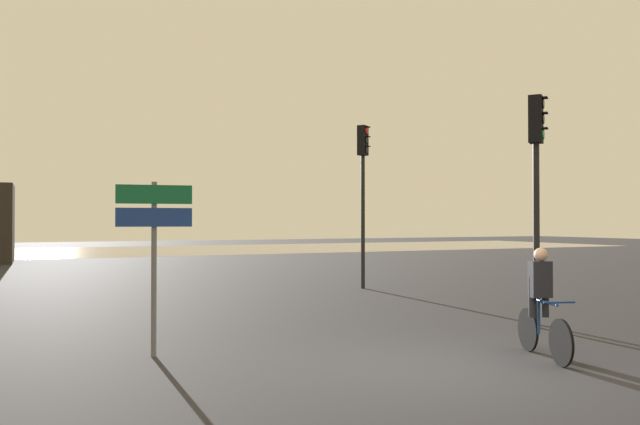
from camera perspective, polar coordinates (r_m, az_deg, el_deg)
The scene contains 6 objects.
ground_plane at distance 8.79m, azimuth 11.05°, elevation -14.01°, with size 120.00×120.00×0.00m, color #28282D.
water_strip at distance 44.82m, azimuth -18.30°, elevation -3.38°, with size 80.00×16.00×0.01m, color gray.
traffic_light_far_right at distance 18.86m, azimuth 3.95°, elevation 3.35°, with size 0.40×0.42×4.91m.
traffic_light_near_right at distance 12.56m, azimuth 19.18°, elevation 4.02°, with size 0.41×0.42×4.40m.
direction_sign_post at distance 9.58m, azimuth -14.93°, elevation -2.07°, with size 1.09×0.18×2.60m.
cyclist at distance 9.86m, azimuth 19.58°, elevation -7.70°, with size 0.67×1.63×1.62m.
Camera 1 is at (-5.00, -6.95, 2.00)m, focal length 35.00 mm.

